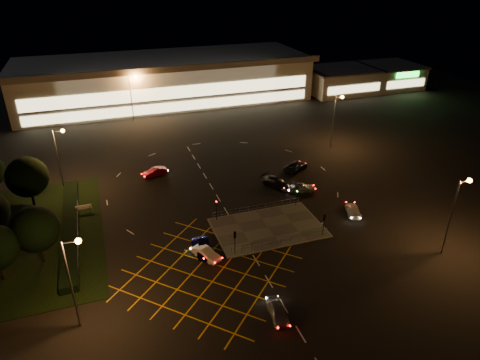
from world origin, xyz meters
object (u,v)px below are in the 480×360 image
object	(u,v)px
car_left_blue	(204,248)
car_far_dkgrey	(276,182)
car_approach_white	(353,210)
signal_se	(324,220)
signal_sw	(235,238)
car_east_grey	(296,166)
signal_nw	(216,206)
car_queue_white	(206,253)
car_right_silver	(301,187)
car_near_silver	(278,311)
car_circ_red	(155,172)
signal_ne	(297,192)

from	to	relation	value
car_left_blue	car_far_dkgrey	size ratio (longest dim) A/B	0.93
car_approach_white	signal_se	bearing A→B (deg)	49.04
signal_sw	car_east_grey	xyz separation A→B (m)	(17.31, 19.05, -1.67)
signal_nw	car_approach_white	xyz separation A→B (m)	(18.68, -4.57, -1.76)
signal_sw	car_far_dkgrey	size ratio (longest dim) A/B	0.63
car_queue_white	car_right_silver	size ratio (longest dim) A/B	0.92
car_near_silver	car_east_grey	bearing A→B (deg)	68.35
car_near_silver	car_circ_red	bearing A→B (deg)	107.50
signal_sw	car_east_grey	size ratio (longest dim) A/B	0.63
car_far_dkgrey	car_east_grey	xyz separation A→B (m)	(5.64, 4.45, -0.03)
car_near_silver	car_far_dkgrey	world-z (taller)	car_far_dkgrey
car_right_silver	car_circ_red	bearing A→B (deg)	70.78
car_far_dkgrey	car_queue_white	bearing A→B (deg)	-164.98
signal_nw	car_far_dkgrey	bearing A→B (deg)	29.55
car_circ_red	car_near_silver	bearing A→B (deg)	-4.77
car_queue_white	car_right_silver	distance (m)	21.48
signal_ne	car_left_blue	xyz separation A→B (m)	(-15.50, -6.38, -1.72)
signal_nw	car_far_dkgrey	world-z (taller)	signal_nw
car_near_silver	signal_nw	bearing A→B (deg)	99.41
signal_sw	car_near_silver	xyz separation A→B (m)	(0.81, -11.17, -1.69)
signal_nw	car_right_silver	world-z (taller)	signal_nw
car_approach_white	car_left_blue	bearing A→B (deg)	26.61
signal_nw	car_right_silver	bearing A→B (deg)	14.45
car_left_blue	car_right_silver	bearing A→B (deg)	27.40
signal_sw	car_near_silver	bearing A→B (deg)	94.13
signal_ne	car_east_grey	distance (m)	12.38
car_approach_white	car_east_grey	bearing A→B (deg)	-63.05
signal_ne	car_circ_red	distance (m)	24.47
car_left_blue	car_circ_red	distance (m)	23.17
signal_se	signal_nw	bearing A→B (deg)	-33.65
signal_nw	car_left_blue	world-z (taller)	signal_nw
signal_sw	car_near_silver	world-z (taller)	signal_sw
signal_sw	signal_ne	size ratio (longest dim) A/B	1.00
car_left_blue	car_far_dkgrey	bearing A→B (deg)	38.82
signal_se	car_circ_red	bearing A→B (deg)	-54.12
signal_sw	signal_se	world-z (taller)	same
car_near_silver	car_far_dkgrey	distance (m)	27.97
car_east_grey	signal_se	bearing A→B (deg)	132.35
signal_se	car_approach_white	world-z (taller)	signal_se
car_circ_red	car_right_silver	bearing A→B (deg)	42.68
signal_nw	car_left_blue	distance (m)	7.47
car_circ_red	car_approach_white	bearing A→B (deg)	33.81
signal_se	car_queue_white	distance (m)	15.60
signal_sw	car_east_grey	distance (m)	25.79
car_far_dkgrey	car_right_silver	bearing A→B (deg)	-70.66
car_left_blue	car_far_dkgrey	xyz separation A→B (m)	(15.17, 12.99, 0.08)
signal_se	car_circ_red	world-z (taller)	signal_se
car_near_silver	car_right_silver	xyz separation A→B (m)	(13.93, 22.95, 0.04)
car_far_dkgrey	car_east_grey	size ratio (longest dim) A/B	1.00
signal_sw	signal_ne	distance (m)	14.41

